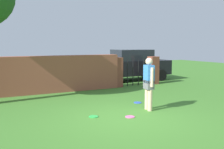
# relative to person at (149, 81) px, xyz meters

# --- Properties ---
(ground_plane) EXTENTS (40.00, 40.00, 0.00)m
(ground_plane) POSITION_rel_person_xyz_m (-1.11, -0.55, -0.90)
(ground_plane) COLOR #3D7528
(brick_wall) EXTENTS (7.60, 0.50, 1.55)m
(brick_wall) POSITION_rel_person_xyz_m (-2.61, 4.40, -0.12)
(brick_wall) COLOR brown
(brick_wall) RESTS_ON ground
(person) EXTENTS (0.28, 0.53, 1.62)m
(person) POSITION_rel_person_xyz_m (0.00, 0.00, 0.00)
(person) COLOR beige
(person) RESTS_ON ground
(fence_gate) EXTENTS (2.56, 0.44, 1.40)m
(fence_gate) POSITION_rel_person_xyz_m (2.35, 4.40, -0.20)
(fence_gate) COLOR brown
(fence_gate) RESTS_ON ground
(car) EXTENTS (4.30, 2.12, 1.72)m
(car) POSITION_rel_person_xyz_m (3.15, 6.05, -0.04)
(car) COLOR black
(car) RESTS_ON ground
(frisbee_pink) EXTENTS (0.27, 0.27, 0.02)m
(frisbee_pink) POSITION_rel_person_xyz_m (-0.93, -0.43, -0.89)
(frisbee_pink) COLOR pink
(frisbee_pink) RESTS_ON ground
(frisbee_blue) EXTENTS (0.27, 0.27, 0.02)m
(frisbee_blue) POSITION_rel_person_xyz_m (0.26, 1.01, -0.89)
(frisbee_blue) COLOR blue
(frisbee_blue) RESTS_ON ground
(frisbee_green) EXTENTS (0.27, 0.27, 0.02)m
(frisbee_green) POSITION_rel_person_xyz_m (-1.83, 0.07, -0.89)
(frisbee_green) COLOR green
(frisbee_green) RESTS_ON ground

